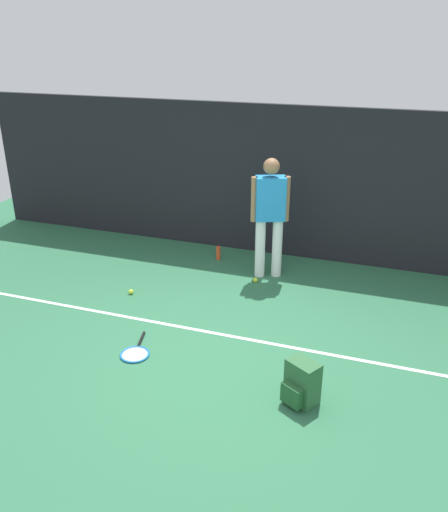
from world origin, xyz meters
TOP-DOWN VIEW (x-y plane):
  - ground_plane at (0.00, 0.00)m, footprint 12.00×12.00m
  - back_fence at (0.00, 3.00)m, footprint 10.00×0.10m
  - court_line at (0.00, 0.41)m, footprint 9.00×0.05m
  - tennis_player at (0.06, 2.14)m, footprint 0.50×0.35m
  - tennis_racket at (-0.79, -0.27)m, footprint 0.39×0.64m
  - backpack at (1.07, -0.48)m, footprint 0.37×0.37m
  - tennis_ball_near_player at (-1.51, 0.97)m, footprint 0.07×0.07m
  - tennis_ball_by_fence at (-0.04, 1.86)m, footprint 0.07×0.07m
  - water_bottle at (-0.80, 2.44)m, footprint 0.07×0.07m

SIDE VIEW (x-z plane):
  - ground_plane at x=0.00m, z-range 0.00..0.00m
  - court_line at x=0.00m, z-range 0.00..0.00m
  - tennis_racket at x=-0.79m, z-range 0.00..0.03m
  - tennis_ball_near_player at x=-1.51m, z-range 0.00..0.07m
  - tennis_ball_by_fence at x=-0.04m, z-range 0.00..0.07m
  - water_bottle at x=-0.80m, z-range 0.00..0.21m
  - backpack at x=1.07m, z-range -0.01..0.43m
  - tennis_player at x=0.06m, z-range 0.12..1.82m
  - back_fence at x=0.00m, z-range 0.00..2.28m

